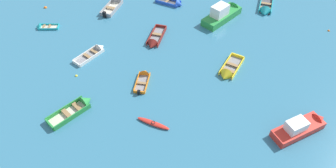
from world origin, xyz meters
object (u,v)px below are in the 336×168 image
motor_launch_green_back_row_center (224,13)px  mooring_buoy_outer_edge (76,76)px  rowboat_orange_far_right (144,77)px  mooring_buoy_central (46,8)px  rowboat_maroon_near_right (154,42)px  rowboat_green_outer_left (79,106)px  rowboat_turquoise_center (42,27)px  mooring_buoy_between_boats_left (329,31)px  rowboat_grey_cluster_inner (115,4)px  motor_launch_red_near_camera (302,127)px  rowboat_white_outer_right (96,51)px  rowboat_yellow_back_row_right (228,73)px  rowboat_blue_near_left (175,3)px  kayak_red_midfield_left (153,123)px  rowboat_turquoise_cluster_outer (265,9)px

motor_launch_green_back_row_center → mooring_buoy_outer_edge: (-16.84, -10.54, -0.72)m
motor_launch_green_back_row_center → rowboat_orange_far_right: size_ratio=1.72×
mooring_buoy_central → rowboat_maroon_near_right: bearing=-27.7°
rowboat_green_outer_left → mooring_buoy_outer_edge: rowboat_green_outer_left is taller
rowboat_green_outer_left → rowboat_turquoise_center: (-7.01, 13.00, -0.11)m
mooring_buoy_central → rowboat_orange_far_right: bearing=-44.5°
mooring_buoy_between_boats_left → rowboat_grey_cluster_inner: bearing=167.1°
motor_launch_red_near_camera → motor_launch_green_back_row_center: motor_launch_green_back_row_center is taller
rowboat_orange_far_right → rowboat_white_outer_right: size_ratio=0.90×
motor_launch_red_near_camera → rowboat_green_outer_left: (-20.16, 2.78, -0.31)m
rowboat_yellow_back_row_right → rowboat_turquoise_center: size_ratio=1.57×
motor_launch_red_near_camera → rowboat_blue_near_left: (-10.63, 20.92, -0.36)m
rowboat_blue_near_left → kayak_red_midfield_left: rowboat_blue_near_left is taller
rowboat_yellow_back_row_right → rowboat_orange_far_right: bearing=-176.6°
rowboat_maroon_near_right → rowboat_turquoise_cluster_outer: bearing=24.7°
mooring_buoy_outer_edge → mooring_buoy_central: bearing=117.0°
motor_launch_red_near_camera → rowboat_grey_cluster_inner: size_ratio=1.20×
rowboat_grey_cluster_inner → kayak_red_midfield_left: rowboat_grey_cluster_inner is taller
rowboat_grey_cluster_inner → mooring_buoy_between_boats_left: 27.46m
motor_launch_red_near_camera → mooring_buoy_between_boats_left: 16.84m
rowboat_blue_near_left → kayak_red_midfield_left: size_ratio=1.25×
rowboat_orange_far_right → rowboat_yellow_back_row_right: bearing=3.4°
rowboat_blue_near_left → rowboat_yellow_back_row_right: rowboat_yellow_back_row_right is taller
rowboat_maroon_near_right → rowboat_green_outer_left: 11.99m
rowboat_blue_near_left → mooring_buoy_central: 17.38m
rowboat_blue_near_left → mooring_buoy_central: (-17.37, -0.58, -0.19)m
rowboat_maroon_near_right → motor_launch_green_back_row_center: bearing=29.9°
mooring_buoy_between_boats_left → mooring_buoy_central: bearing=171.2°
rowboat_orange_far_right → mooring_buoy_between_boats_left: rowboat_orange_far_right is taller
motor_launch_red_near_camera → rowboat_turquoise_center: size_ratio=2.01×
rowboat_blue_near_left → rowboat_green_outer_left: (-9.53, -18.15, 0.05)m
rowboat_white_outer_right → kayak_red_midfield_left: bearing=-56.9°
mooring_buoy_between_boats_left → rowboat_turquoise_cluster_outer: bearing=146.1°
kayak_red_midfield_left → mooring_buoy_central: (-14.90, 19.55, -0.15)m
rowboat_turquoise_cluster_outer → mooring_buoy_central: bearing=178.0°
rowboat_maroon_near_right → rowboat_orange_far_right: bearing=-98.9°
rowboat_yellow_back_row_right → rowboat_green_outer_left: rowboat_green_outer_left is taller
kayak_red_midfield_left → mooring_buoy_outer_edge: kayak_red_midfield_left is taller
rowboat_grey_cluster_inner → rowboat_yellow_back_row_right: rowboat_grey_cluster_inner is taller
rowboat_blue_near_left → rowboat_turquoise_cluster_outer: bearing=-7.7°
rowboat_turquoise_center → mooring_buoy_between_boats_left: (35.25, -1.01, -0.13)m
mooring_buoy_central → motor_launch_green_back_row_center: bearing=-6.4°
rowboat_yellow_back_row_right → mooring_buoy_central: 26.07m
rowboat_blue_near_left → rowboat_turquoise_center: (-16.54, -5.15, -0.06)m
motor_launch_green_back_row_center → rowboat_grey_cluster_inner: bearing=167.3°
rowboat_white_outer_right → mooring_buoy_central: 12.41m
rowboat_orange_far_right → rowboat_turquoise_center: rowboat_orange_far_right is taller
rowboat_blue_near_left → rowboat_green_outer_left: 20.50m
rowboat_orange_far_right → rowboat_white_outer_right: 7.01m
kayak_red_midfield_left → rowboat_white_outer_right: bearing=123.1°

